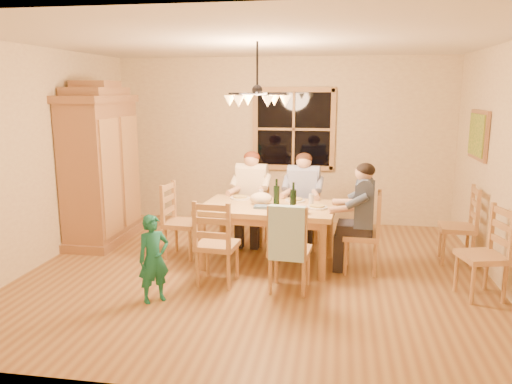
% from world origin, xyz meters
% --- Properties ---
extents(floor, '(5.50, 5.50, 0.00)m').
position_xyz_m(floor, '(0.00, 0.00, 0.00)').
color(floor, brown).
rests_on(floor, ground).
extents(ceiling, '(5.50, 5.00, 0.02)m').
position_xyz_m(ceiling, '(0.00, 0.00, 2.70)').
color(ceiling, white).
rests_on(ceiling, wall_back).
extents(wall_back, '(5.50, 0.02, 2.70)m').
position_xyz_m(wall_back, '(0.00, 2.50, 1.35)').
color(wall_back, beige).
rests_on(wall_back, floor).
extents(wall_left, '(0.02, 5.00, 2.70)m').
position_xyz_m(wall_left, '(-2.75, 0.00, 1.35)').
color(wall_left, beige).
rests_on(wall_left, floor).
extents(wall_right, '(0.02, 5.00, 2.70)m').
position_xyz_m(wall_right, '(2.75, 0.00, 1.35)').
color(wall_right, beige).
rests_on(wall_right, floor).
extents(window, '(1.30, 0.06, 1.30)m').
position_xyz_m(window, '(0.20, 2.47, 1.55)').
color(window, black).
rests_on(window, wall_back).
extents(painting, '(0.06, 0.78, 0.64)m').
position_xyz_m(painting, '(2.71, 1.20, 1.60)').
color(painting, '#92623F').
rests_on(painting, wall_right).
extents(chandelier, '(0.77, 0.68, 0.71)m').
position_xyz_m(chandelier, '(-0.00, 0.00, 2.08)').
color(chandelier, black).
rests_on(chandelier, ceiling).
extents(armoire, '(0.66, 1.40, 2.30)m').
position_xyz_m(armoire, '(-2.42, 0.95, 1.06)').
color(armoire, '#92623F').
rests_on(armoire, floor).
extents(dining_table, '(1.73, 1.14, 0.76)m').
position_xyz_m(dining_table, '(0.09, 0.33, 0.66)').
color(dining_table, tan).
rests_on(dining_table, floor).
extents(chair_far_left, '(0.47, 0.45, 0.99)m').
position_xyz_m(chair_far_left, '(-0.27, 1.15, 0.30)').
color(chair_far_left, '#A67849').
rests_on(chair_far_left, floor).
extents(chair_far_right, '(0.47, 0.45, 0.99)m').
position_xyz_m(chair_far_right, '(0.47, 1.09, 0.30)').
color(chair_far_right, '#A67849').
rests_on(chair_far_right, floor).
extents(chair_near_left, '(0.47, 0.45, 0.99)m').
position_xyz_m(chair_near_left, '(-0.39, -0.42, 0.30)').
color(chair_near_left, '#A67849').
rests_on(chair_near_left, floor).
extents(chair_near_right, '(0.47, 0.45, 0.99)m').
position_xyz_m(chair_near_right, '(0.44, -0.48, 0.30)').
color(chair_near_right, '#A67849').
rests_on(chair_near_right, floor).
extents(chair_end_left, '(0.45, 0.47, 0.99)m').
position_xyz_m(chair_end_left, '(-1.06, 0.42, 0.30)').
color(chair_end_left, '#A67849').
rests_on(chair_end_left, floor).
extents(chair_end_right, '(0.45, 0.47, 0.99)m').
position_xyz_m(chair_end_right, '(1.24, 0.25, 0.30)').
color(chair_end_right, '#A67849').
rests_on(chair_end_right, floor).
extents(adult_woman, '(0.42, 0.45, 0.87)m').
position_xyz_m(adult_woman, '(-0.27, 1.15, 0.84)').
color(adult_woman, beige).
rests_on(adult_woman, floor).
extents(adult_plaid_man, '(0.42, 0.45, 0.87)m').
position_xyz_m(adult_plaid_man, '(0.47, 1.09, 0.84)').
color(adult_plaid_man, '#33468E').
rests_on(adult_plaid_man, floor).
extents(adult_slate_man, '(0.45, 0.42, 0.87)m').
position_xyz_m(adult_slate_man, '(1.24, 0.25, 0.84)').
color(adult_slate_man, '#3E4A64').
rests_on(adult_slate_man, floor).
extents(towel, '(0.39, 0.13, 0.58)m').
position_xyz_m(towel, '(0.42, -0.67, 0.70)').
color(towel, '#A5D4E0').
rests_on(towel, chair_near_right).
extents(wine_bottle_a, '(0.08, 0.08, 0.33)m').
position_xyz_m(wine_bottle_a, '(0.18, 0.37, 0.93)').
color(wine_bottle_a, black).
rests_on(wine_bottle_a, dining_table).
extents(wine_bottle_b, '(0.08, 0.08, 0.33)m').
position_xyz_m(wine_bottle_b, '(0.41, 0.18, 0.93)').
color(wine_bottle_b, black).
rests_on(wine_bottle_b, dining_table).
extents(plate_woman, '(0.26, 0.26, 0.02)m').
position_xyz_m(plate_woman, '(-0.34, 0.66, 0.77)').
color(plate_woman, white).
rests_on(plate_woman, dining_table).
extents(plate_plaid, '(0.26, 0.26, 0.02)m').
position_xyz_m(plate_plaid, '(0.40, 0.63, 0.77)').
color(plate_plaid, white).
rests_on(plate_plaid, dining_table).
extents(plate_slate, '(0.26, 0.26, 0.02)m').
position_xyz_m(plate_slate, '(0.69, 0.28, 0.77)').
color(plate_slate, white).
rests_on(plate_slate, dining_table).
extents(wine_glass_a, '(0.06, 0.06, 0.14)m').
position_xyz_m(wine_glass_a, '(-0.05, 0.62, 0.83)').
color(wine_glass_a, silver).
rests_on(wine_glass_a, dining_table).
extents(wine_glass_b, '(0.06, 0.06, 0.14)m').
position_xyz_m(wine_glass_b, '(0.61, 0.44, 0.83)').
color(wine_glass_b, silver).
rests_on(wine_glass_b, dining_table).
extents(cap, '(0.20, 0.20, 0.11)m').
position_xyz_m(cap, '(0.51, -0.02, 0.82)').
color(cap, '#D1AC8B').
rests_on(cap, dining_table).
extents(napkin, '(0.19, 0.15, 0.03)m').
position_xyz_m(napkin, '(0.02, 0.18, 0.78)').
color(napkin, '#486284').
rests_on(napkin, dining_table).
extents(cloth_bundle, '(0.28, 0.22, 0.15)m').
position_xyz_m(cloth_bundle, '(-0.01, 0.37, 0.84)').
color(cloth_bundle, beige).
rests_on(cloth_bundle, dining_table).
extents(child, '(0.40, 0.39, 0.93)m').
position_xyz_m(child, '(-0.92, -1.00, 0.46)').
color(child, '#186D5B').
rests_on(child, floor).
extents(chair_spare_front, '(0.51, 0.53, 0.99)m').
position_xyz_m(chair_spare_front, '(2.45, -0.35, 0.30)').
color(chair_spare_front, '#A67849').
rests_on(chair_spare_front, floor).
extents(chair_spare_back, '(0.45, 0.47, 0.99)m').
position_xyz_m(chair_spare_back, '(2.45, 0.79, 0.30)').
color(chair_spare_back, '#A67849').
rests_on(chair_spare_back, floor).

